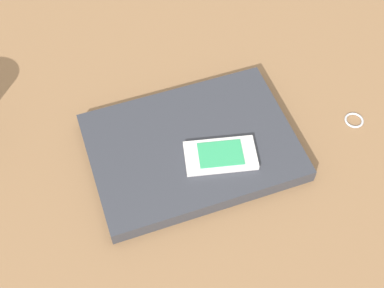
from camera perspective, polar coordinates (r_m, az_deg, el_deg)
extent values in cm
cube|color=olive|center=(81.90, -1.33, 0.98)|extent=(120.00, 80.00, 3.00)
cube|color=#33353D|center=(77.32, 0.00, -0.34)|extent=(32.11, 24.37, 2.39)
cube|color=silver|center=(74.66, 3.15, -1.28)|extent=(10.88, 6.73, 0.85)
cube|color=#33A566|center=(74.24, 3.17, -1.07)|extent=(6.85, 5.05, 0.14)
torus|color=silver|center=(85.42, 17.40, 2.50)|extent=(3.00, 3.00, 0.36)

